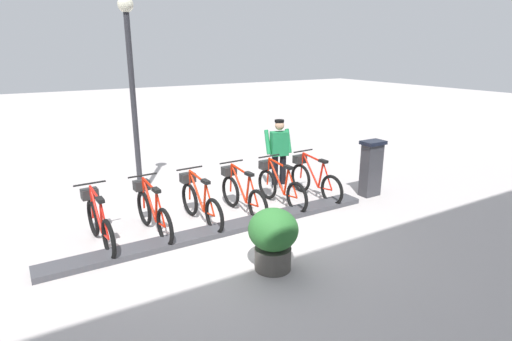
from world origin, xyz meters
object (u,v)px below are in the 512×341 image
bike_docked_5 (99,221)px  lamp_post (131,72)px  bike_docked_2 (242,193)px  planter_bush (273,236)px  bike_docked_3 (199,202)px  bike_docked_1 (279,186)px  payment_kiosk (371,167)px  bike_docked_4 (152,211)px  worker_near_rack (279,151)px  bike_docked_0 (313,179)px

bike_docked_5 → lamp_post: bearing=-31.8°
bike_docked_2 → planter_bush: (-2.21, 0.69, 0.11)m
bike_docked_3 → lamp_post: size_ratio=0.40×
bike_docked_1 → planter_bush: size_ratio=1.77×
bike_docked_1 → bike_docked_5: bearing=90.0°
payment_kiosk → planter_bush: size_ratio=1.32×
bike_docked_2 → bike_docked_5: (0.00, 2.78, 0.00)m
bike_docked_2 → planter_bush: bearing=162.6°
bike_docked_4 → worker_near_rack: size_ratio=1.04×
bike_docked_1 → planter_bush: 2.75m
payment_kiosk → planter_bush: 4.09m
bike_docked_0 → bike_docked_5: (0.00, 4.64, 0.00)m
bike_docked_4 → planter_bush: size_ratio=1.77×
bike_docked_0 → bike_docked_3: same height
bike_docked_5 → worker_near_rack: worker_near_rack is taller
bike_docked_5 → payment_kiosk: bearing=-95.6°
bike_docked_4 → worker_near_rack: bearing=-74.4°
bike_docked_4 → lamp_post: bearing=-10.3°
bike_docked_2 → payment_kiosk: bearing=-100.6°
bike_docked_5 → lamp_post: size_ratio=0.40×
bike_docked_1 → planter_bush: bike_docked_1 is taller
bike_docked_1 → bike_docked_3: bearing=90.0°
bike_docked_0 → bike_docked_3: 2.78m
bike_docked_1 → planter_bush: bearing=143.8°
bike_docked_0 → worker_near_rack: bearing=17.4°
worker_near_rack → lamp_post: (1.17, 3.02, 1.86)m
payment_kiosk → worker_near_rack: worker_near_rack is taller
bike_docked_1 → bike_docked_2: (0.00, 0.93, 0.00)m
bike_docked_4 → bike_docked_0: bearing=-90.0°
bike_docked_4 → planter_bush: bike_docked_4 is taller
worker_near_rack → lamp_post: bearing=68.9°
bike_docked_2 → bike_docked_4: (0.00, 1.85, 0.00)m
worker_near_rack → planter_bush: bearing=144.6°
bike_docked_4 → worker_near_rack: 3.57m
bike_docked_2 → worker_near_rack: worker_near_rack is taller
planter_bush → bike_docked_0: bearing=-49.0°
bike_docked_1 → bike_docked_4: size_ratio=1.00×
bike_docked_0 → bike_docked_5: size_ratio=1.00×
bike_docked_5 → bike_docked_3: bearing=-90.0°
bike_docked_2 → bike_docked_5: 2.78m
bike_docked_1 → bike_docked_5: 3.71m
bike_docked_0 → bike_docked_3: bearing=90.0°
bike_docked_3 → bike_docked_5: (0.00, 1.85, 0.00)m
bike_docked_4 → bike_docked_5: bearing=90.0°
bike_docked_1 → bike_docked_2: same height
lamp_post → planter_bush: 4.93m
bike_docked_4 → bike_docked_3: bearing=-90.0°
bike_docked_1 → bike_docked_5: same height
payment_kiosk → lamp_post: lamp_post is taller
payment_kiosk → lamp_post: bearing=59.2°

